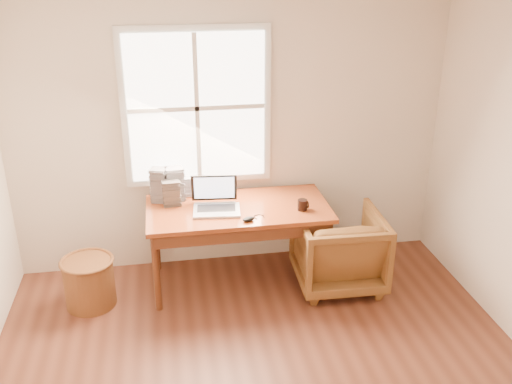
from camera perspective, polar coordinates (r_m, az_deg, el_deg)
room_shell at (r=3.31m, az=1.68°, el=-4.29°), size 4.04×4.54×2.64m
desk at (r=5.02m, az=-1.80°, el=-1.70°), size 1.60×0.80×0.04m
armchair at (r=5.20m, az=8.25°, el=-5.69°), size 0.78×0.80×0.70m
wicker_stool at (r=5.13m, az=-16.32°, el=-8.71°), size 0.53×0.53×0.42m
laptop at (r=4.86m, az=-4.00°, el=-0.24°), size 0.48×0.50×0.33m
mouse at (r=4.75m, az=-0.76°, el=-2.73°), size 0.12×0.10×0.04m
coffee_mug at (r=4.95m, az=4.66°, el=-1.30°), size 0.09×0.09×0.10m
cd_stack_a at (r=5.14m, az=-8.13°, el=0.79°), size 0.17×0.16×0.31m
cd_stack_b at (r=5.07m, az=-8.45°, el=-0.02°), size 0.15×0.14×0.23m
cd_stack_c at (r=5.14m, az=-9.64°, el=0.69°), size 0.16×0.15×0.31m
cd_stack_d at (r=5.25m, az=-7.17°, el=0.62°), size 0.15×0.14×0.18m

